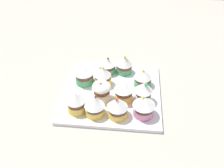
{
  "coord_description": "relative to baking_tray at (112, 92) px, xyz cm",
  "views": [
    {
      "loc": [
        6.44,
        -65.17,
        57.87
      ],
      "look_at": [
        0.0,
        0.0,
        4.2
      ],
      "focal_mm": 41.01,
      "sensor_mm": 36.0,
      "label": 1
    }
  ],
  "objects": [
    {
      "name": "cupcake_10",
      "position": [
        -2.74,
        10.56,
        3.89
      ],
      "size": [
        6.13,
        6.13,
        6.69
      ],
      "color": "#4C9E6B",
      "rests_on": "baking_tray"
    },
    {
      "name": "cupcake_5",
      "position": [
        4.09,
        -4.0,
        4.47
      ],
      "size": [
        6.08,
        6.08,
        7.46
      ],
      "color": "#EFC651",
      "rests_on": "baking_tray"
    },
    {
      "name": "cupcake_9",
      "position": [
        10.18,
        4.18,
        3.84
      ],
      "size": [
        5.97,
        5.97,
        6.73
      ],
      "color": "#4C9E6B",
      "rests_on": "baking_tray"
    },
    {
      "name": "cupcake_2",
      "position": [
        2.77,
        -11.17,
        4.17
      ],
      "size": [
        6.29,
        6.29,
        7.24
      ],
      "color": "#EFC651",
      "rests_on": "baking_tray"
    },
    {
      "name": "cupcake_11",
      "position": [
        3.37,
        11.07,
        4.15
      ],
      "size": [
        5.79,
        5.79,
        7.38
      ],
      "color": "#4C9E6B",
      "rests_on": "baking_tray"
    },
    {
      "name": "cupcake_1",
      "position": [
        -4.1,
        -11.23,
        4.18
      ],
      "size": [
        6.17,
        6.17,
        7.12
      ],
      "color": "#EFC651",
      "rests_on": "baking_tray"
    },
    {
      "name": "cupcake_0",
      "position": [
        -9.93,
        -10.32,
        4.41
      ],
      "size": [
        5.79,
        5.79,
        7.45
      ],
      "color": "#EFC651",
      "rests_on": "baking_tray"
    },
    {
      "name": "ground_plane",
      "position": [
        0.0,
        0.0,
        -2.1
      ],
      "size": [
        180.0,
        180.0,
        3.0
      ],
      "primitive_type": "cube",
      "color": "#B2A899"
    },
    {
      "name": "cupcake_8",
      "position": [
        -3.49,
        3.37,
        4.14
      ],
      "size": [
        5.77,
        5.77,
        7.39
      ],
      "color": "#EFC651",
      "rests_on": "baking_tray"
    },
    {
      "name": "cupcake_6",
      "position": [
        10.31,
        -3.95,
        4.52
      ],
      "size": [
        5.81,
        5.81,
        7.84
      ],
      "color": "white",
      "rests_on": "baking_tray"
    },
    {
      "name": "baking_tray",
      "position": [
        0.0,
        0.0,
        0.0
      ],
      "size": [
        32.32,
        32.32,
        1.2
      ],
      "color": "silver",
      "rests_on": "ground_plane"
    },
    {
      "name": "cupcake_3",
      "position": [
        10.52,
        -10.02,
        4.35
      ],
      "size": [
        6.8,
        6.8,
        7.37
      ],
      "color": "pink",
      "rests_on": "baking_tray"
    },
    {
      "name": "cupcake_7",
      "position": [
        -9.99,
        3.53,
        4.51
      ],
      "size": [
        6.77,
        6.77,
        7.46
      ],
      "color": "#4C9E6B",
      "rests_on": "baking_tray"
    },
    {
      "name": "cupcake_4",
      "position": [
        -2.98,
        -4.04,
        4.07
      ],
      "size": [
        5.9,
        5.9,
        6.9
      ],
      "color": "white",
      "rests_on": "baking_tray"
    }
  ]
}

